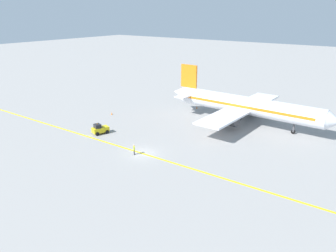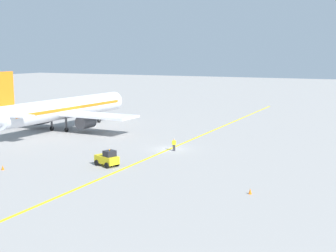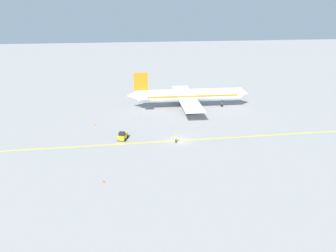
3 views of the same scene
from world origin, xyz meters
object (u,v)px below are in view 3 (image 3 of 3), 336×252
Objects in this scene: traffic_cone_near_nose at (103,181)px; traffic_cone_by_wingtip at (142,105)px; baggage_tug_white at (123,136)px; airplane_at_gate at (188,95)px; traffic_cone_mid_apron at (95,125)px; ground_crew_worker at (176,139)px.

traffic_cone_by_wingtip is (-43.39, 9.18, 0.00)m from traffic_cone_near_nose.
baggage_tug_white reaches higher than traffic_cone_by_wingtip.
airplane_at_gate is 28.60m from traffic_cone_mid_apron.
traffic_cone_mid_apron is at bearing -125.49° from ground_crew_worker.
traffic_cone_near_nose is 1.00× the size of traffic_cone_by_wingtip.
airplane_at_gate is 64.49× the size of traffic_cone_near_nose.
ground_crew_worker is at bearing 73.93° from baggage_tug_white.
traffic_cone_near_nose and traffic_cone_by_wingtip have the same top height.
airplane_at_gate reaches higher than traffic_cone_by_wingtip.
traffic_cone_near_nose is 44.36m from traffic_cone_by_wingtip.
traffic_cone_near_nose is 28.38m from traffic_cone_mid_apron.
ground_crew_worker reaches higher than traffic_cone_mid_apron.
airplane_at_gate is at bearing 150.64° from traffic_cone_near_nose.
traffic_cone_mid_apron is 19.79m from traffic_cone_by_wingtip.
airplane_at_gate reaches higher than traffic_cone_mid_apron.
ground_crew_worker reaches higher than traffic_cone_near_nose.
ground_crew_worker is (24.74, -7.56, -2.80)m from airplane_at_gate.
traffic_cone_near_nose is (15.11, -14.85, -0.63)m from ground_crew_worker.
traffic_cone_mid_apron is (-13.05, -18.31, -0.63)m from ground_crew_worker.
ground_crew_worker is 22.49m from traffic_cone_mid_apron.
airplane_at_gate reaches higher than baggage_tug_white.
traffic_cone_by_wingtip is at bearing -104.98° from airplane_at_gate.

